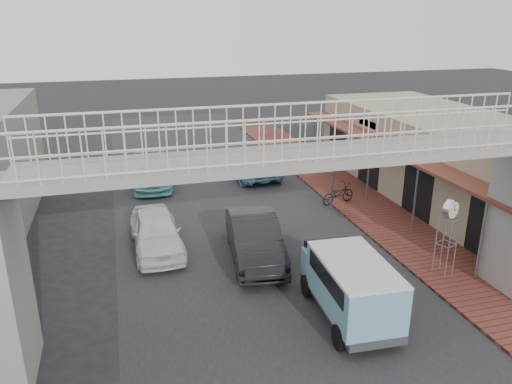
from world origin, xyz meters
TOP-DOWN VIEW (x-y plane):
  - ground at (0.00, 0.00)m, footprint 120.00×120.00m
  - road_strip at (0.00, 0.00)m, footprint 10.00×60.00m
  - sidewalk at (6.50, 3.00)m, footprint 3.00×40.00m
  - shophouse_row at (10.97, 4.00)m, footprint 7.20×18.00m
  - footbridge at (0.00, -4.00)m, footprint 16.40×2.40m
  - white_hatchback at (-3.44, 2.29)m, footprint 1.93×4.52m
  - dark_sedan at (0.00, 0.57)m, footprint 2.31×5.12m
  - angkot_curb at (2.50, 10.63)m, footprint 2.74×5.19m
  - angkot_far at (-3.00, 10.38)m, footprint 2.17×4.94m
  - angkot_van at (1.65, -3.97)m, footprint 2.04×4.11m
  - motorcycle_near at (5.30, 4.84)m, footprint 1.96×1.16m
  - motorcycle_far at (6.05, 11.56)m, footprint 1.56×0.45m
  - street_clock at (5.92, -2.47)m, footprint 0.70×0.68m
  - arrow_sign at (6.33, 6.34)m, footprint 1.59×1.02m

SIDE VIEW (x-z plane):
  - ground at x=0.00m, z-range 0.00..0.00m
  - road_strip at x=0.00m, z-range 0.00..0.01m
  - sidewalk at x=6.50m, z-range 0.00..0.10m
  - motorcycle_far at x=6.05m, z-range 0.10..1.04m
  - motorcycle_near at x=5.30m, z-range 0.10..1.07m
  - angkot_curb at x=2.50m, z-range 0.00..1.39m
  - angkot_far at x=-3.00m, z-range 0.00..1.41m
  - white_hatchback at x=-3.44m, z-range 0.00..1.52m
  - dark_sedan at x=0.00m, z-range 0.00..1.63m
  - angkot_van at x=1.65m, z-range 0.27..2.24m
  - shophouse_row at x=10.97m, z-range 0.01..4.01m
  - arrow_sign at x=6.33m, z-range 0.93..3.63m
  - street_clock at x=5.92m, z-range 0.99..3.71m
  - footbridge at x=0.00m, z-range 0.01..6.35m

